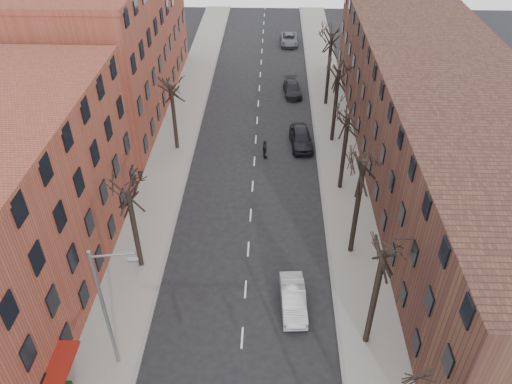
# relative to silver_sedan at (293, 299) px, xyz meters

# --- Properties ---
(sidewalk_left) EXTENTS (4.00, 90.00, 0.15)m
(sidewalk_left) POSITION_rel_silver_sedan_xyz_m (-11.19, 20.37, -0.66)
(sidewalk_left) COLOR gray
(sidewalk_left) RESTS_ON ground
(sidewalk_right) EXTENTS (4.00, 90.00, 0.15)m
(sidewalk_right) POSITION_rel_silver_sedan_xyz_m (4.81, 20.37, -0.66)
(sidewalk_right) COLOR gray
(sidewalk_right) RESTS_ON ground
(building_left_far) EXTENTS (12.00, 28.00, 14.00)m
(building_left_far) POSITION_rel_silver_sedan_xyz_m (-19.19, 29.37, 6.27)
(building_left_far) COLOR brown
(building_left_far) RESTS_ON ground
(building_right) EXTENTS (12.00, 50.00, 10.00)m
(building_right) POSITION_rel_silver_sedan_xyz_m (12.81, 15.37, 4.27)
(building_right) COLOR #4E3024
(building_right) RESTS_ON ground
(tree_right_b) EXTENTS (5.20, 5.20, 10.80)m
(tree_right_b) POSITION_rel_silver_sedan_xyz_m (4.41, -2.63, -0.73)
(tree_right_b) COLOR black
(tree_right_b) RESTS_ON ground
(tree_right_c) EXTENTS (5.20, 5.20, 11.60)m
(tree_right_c) POSITION_rel_silver_sedan_xyz_m (4.41, 5.37, -0.73)
(tree_right_c) COLOR black
(tree_right_c) RESTS_ON ground
(tree_right_d) EXTENTS (5.20, 5.20, 10.00)m
(tree_right_d) POSITION_rel_silver_sedan_xyz_m (4.41, 13.37, -0.73)
(tree_right_d) COLOR black
(tree_right_d) RESTS_ON ground
(tree_right_e) EXTENTS (5.20, 5.20, 10.80)m
(tree_right_e) POSITION_rel_silver_sedan_xyz_m (4.41, 21.37, -0.73)
(tree_right_e) COLOR black
(tree_right_e) RESTS_ON ground
(tree_right_f) EXTENTS (5.20, 5.20, 11.60)m
(tree_right_f) POSITION_rel_silver_sedan_xyz_m (4.41, 29.37, -0.73)
(tree_right_f) COLOR black
(tree_right_f) RESTS_ON ground
(tree_left_a) EXTENTS (5.20, 5.20, 9.50)m
(tree_left_a) POSITION_rel_silver_sedan_xyz_m (-10.79, 3.37, -0.73)
(tree_left_a) COLOR black
(tree_left_a) RESTS_ON ground
(tree_left_b) EXTENTS (5.20, 5.20, 9.50)m
(tree_left_b) POSITION_rel_silver_sedan_xyz_m (-10.79, 19.37, -0.73)
(tree_left_b) COLOR black
(tree_left_b) RESTS_ON ground
(streetlight) EXTENTS (2.45, 0.22, 9.03)m
(streetlight) POSITION_rel_silver_sedan_xyz_m (-10.22, -4.63, 4.28)
(streetlight) COLOR slate
(streetlight) RESTS_ON ground
(silver_sedan) EXTENTS (1.83, 4.53, 1.46)m
(silver_sedan) POSITION_rel_silver_sedan_xyz_m (0.00, 0.00, 0.00)
(silver_sedan) COLOR #B0B3B8
(silver_sedan) RESTS_ON ground
(parked_car_near) EXTENTS (2.46, 5.15, 1.70)m
(parked_car_near) POSITION_rel_silver_sedan_xyz_m (1.27, 20.37, 0.12)
(parked_car_near) COLOR black
(parked_car_near) RESTS_ON ground
(parked_car_mid) EXTENTS (2.33, 4.81, 1.35)m
(parked_car_mid) POSITION_rel_silver_sedan_xyz_m (0.70, 31.92, -0.06)
(parked_car_mid) COLOR black
(parked_car_mid) RESTS_ON ground
(parked_car_far) EXTENTS (2.38, 5.07, 1.40)m
(parked_car_far) POSITION_rel_silver_sedan_xyz_m (0.61, 48.19, -0.03)
(parked_car_far) COLOR slate
(parked_car_far) RESTS_ON ground
(pedestrian_crossing) EXTENTS (0.72, 1.20, 1.92)m
(pedestrian_crossing) POSITION_rel_silver_sedan_xyz_m (-2.23, 17.99, 0.23)
(pedestrian_crossing) COLOR black
(pedestrian_crossing) RESTS_ON ground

